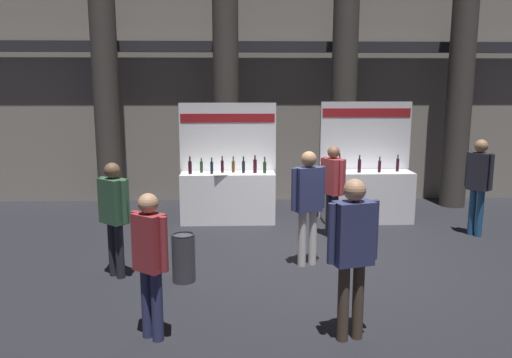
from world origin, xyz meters
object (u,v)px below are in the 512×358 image
(exhibitor_booth_0, at_px, (228,192))
(visitor_7, at_px, (114,209))
(exhibitor_booth_1, at_px, (367,191))
(visitor_3, at_px, (333,183))
(visitor_2, at_px, (353,245))
(visitor_1, at_px, (308,198))
(trash_bin, at_px, (184,258))
(visitor_0, at_px, (479,179))
(visitor_5, at_px, (150,256))

(exhibitor_booth_0, xyz_separation_m, visitor_7, (-1.54, -2.99, 0.38))
(exhibitor_booth_0, bearing_deg, visitor_7, -117.29)
(exhibitor_booth_1, height_order, visitor_3, exhibitor_booth_1)
(visitor_2, distance_m, visitor_3, 3.78)
(exhibitor_booth_1, height_order, visitor_1, exhibitor_booth_1)
(exhibitor_booth_0, bearing_deg, trash_bin, -99.95)
(exhibitor_booth_1, xyz_separation_m, trash_bin, (-3.40, -3.15, -0.28))
(exhibitor_booth_1, distance_m, visitor_3, 1.52)
(visitor_0, height_order, visitor_2, visitor_0)
(visitor_1, distance_m, visitor_3, 1.57)
(visitor_0, bearing_deg, visitor_5, -90.14)
(trash_bin, distance_m, visitor_7, 1.20)
(exhibitor_booth_1, relative_size, visitor_5, 1.51)
(exhibitor_booth_0, relative_size, exhibitor_booth_1, 0.99)
(visitor_2, bearing_deg, visitor_3, 67.21)
(visitor_0, distance_m, visitor_2, 4.92)
(exhibitor_booth_1, distance_m, visitor_5, 5.97)
(visitor_0, bearing_deg, visitor_2, -75.00)
(visitor_0, xyz_separation_m, visitor_7, (-6.13, -1.83, -0.07))
(visitor_0, bearing_deg, exhibitor_booth_0, -139.06)
(visitor_7, bearing_deg, exhibitor_booth_1, -105.40)
(visitor_2, bearing_deg, visitor_1, 78.43)
(exhibitor_booth_1, xyz_separation_m, visitor_1, (-1.58, -2.57, 0.43))
(visitor_2, bearing_deg, visitor_5, 162.39)
(trash_bin, height_order, visitor_2, visitor_2)
(visitor_1, height_order, visitor_2, visitor_1)
(visitor_1, distance_m, visitor_2, 2.31)
(visitor_0, distance_m, visitor_7, 6.39)
(trash_bin, bearing_deg, visitor_0, 21.61)
(visitor_0, bearing_deg, exhibitor_booth_1, -157.52)
(visitor_0, bearing_deg, trash_bin, -103.20)
(exhibitor_booth_0, distance_m, visitor_0, 4.75)
(visitor_3, height_order, visitor_5, visitor_3)
(visitor_5, bearing_deg, exhibitor_booth_1, 89.96)
(exhibitor_booth_0, distance_m, visitor_1, 2.93)
(visitor_1, relative_size, visitor_7, 1.06)
(visitor_1, xyz_separation_m, visitor_3, (0.65, 1.44, -0.03))
(exhibitor_booth_1, height_order, visitor_5, exhibitor_booth_1)
(visitor_1, bearing_deg, visitor_5, -152.70)
(visitor_1, xyz_separation_m, visitor_5, (-1.98, -2.22, -0.12))
(exhibitor_booth_0, xyz_separation_m, visitor_0, (4.58, -1.16, 0.45))
(visitor_1, relative_size, visitor_3, 1.05)
(trash_bin, bearing_deg, visitor_1, 17.87)
(visitor_7, bearing_deg, exhibitor_booth_0, -76.59)
(visitor_3, distance_m, visitor_5, 4.50)
(exhibitor_booth_0, height_order, visitor_5, exhibitor_booth_0)
(visitor_5, bearing_deg, visitor_0, 71.30)
(visitor_5, bearing_deg, visitor_3, 90.89)
(exhibitor_booth_0, bearing_deg, visitor_1, -64.22)
(exhibitor_booth_1, distance_m, visitor_0, 2.12)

